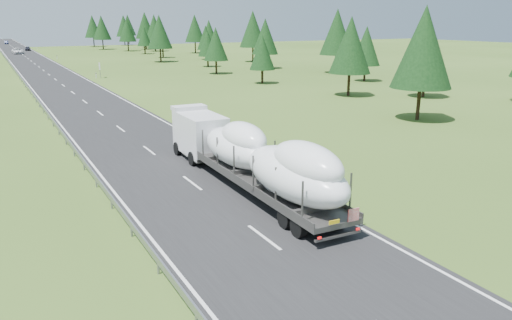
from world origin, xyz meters
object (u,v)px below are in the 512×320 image
distant_car_blue (7,42)px  highway_sign (100,67)px  boat_truck (253,154)px  distant_car_dark (28,49)px  distant_van (18,51)px

distant_car_blue → highway_sign: bearing=-82.8°
distant_car_blue → boat_truck: bearing=-84.9°
highway_sign → distant_car_dark: bearing=92.5°
highway_sign → boat_truck: size_ratio=0.13×
boat_truck → distant_car_blue: bearing=90.9°
distant_van → distant_car_blue: (0.21, 73.51, -0.20)m
highway_sign → distant_car_dark: size_ratio=0.63×
boat_truck → distant_van: (-3.52, 142.34, -1.35)m
highway_sign → boat_truck: boat_truck is taller
highway_sign → boat_truck: bearing=-94.0°
distant_van → distant_car_dark: (4.00, 16.54, -0.17)m
distant_car_dark → distant_car_blue: (-3.79, 56.97, -0.03)m
boat_truck → distant_van: boat_truck is taller
distant_van → distant_car_blue: distant_van is taller
highway_sign → distant_car_blue: size_ratio=0.64×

